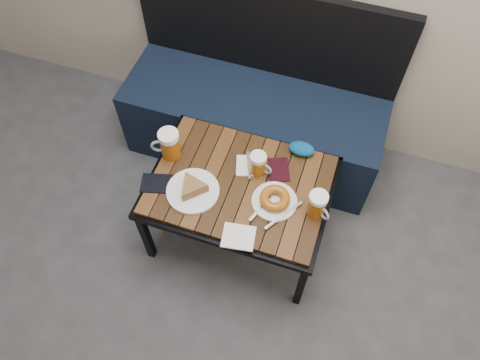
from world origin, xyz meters
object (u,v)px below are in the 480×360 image
(plate_pie, at_px, (193,189))
(passport_navy, at_px, (157,183))
(bench, at_px, (255,116))
(knit_pouch, at_px, (302,149))
(beer_mug_centre, at_px, (258,164))
(beer_mug_right, at_px, (317,204))
(beer_mug_left, at_px, (169,144))
(plate_bagel, at_px, (275,200))
(passport_burgundy, at_px, (279,170))
(cafe_table, at_px, (240,188))

(plate_pie, height_order, passport_navy, plate_pie)
(bench, xyz_separation_m, plate_pie, (-0.08, -0.68, 0.23))
(plate_pie, distance_m, knit_pouch, 0.55)
(beer_mug_centre, distance_m, beer_mug_right, 0.33)
(beer_mug_left, bearing_deg, beer_mug_centre, 165.73)
(beer_mug_left, xyz_separation_m, plate_bagel, (0.54, -0.10, -0.05))
(beer_mug_left, xyz_separation_m, beer_mug_right, (0.73, -0.09, -0.01))
(plate_bagel, relative_size, passport_navy, 1.78)
(plate_bagel, xyz_separation_m, knit_pouch, (0.04, 0.31, 0.00))
(beer_mug_centre, bearing_deg, bench, 120.15)
(bench, bearing_deg, passport_burgundy, -60.11)
(plate_bagel, distance_m, knit_pouch, 0.31)
(beer_mug_centre, bearing_deg, plate_pie, -129.31)
(plate_bagel, relative_size, knit_pouch, 2.03)
(cafe_table, bearing_deg, plate_bagel, -14.73)
(plate_bagel, bearing_deg, beer_mug_left, 169.65)
(beer_mug_right, bearing_deg, plate_pie, -134.94)
(plate_pie, xyz_separation_m, passport_burgundy, (0.33, 0.24, -0.02))
(cafe_table, relative_size, beer_mug_centre, 6.96)
(beer_mug_right, distance_m, passport_navy, 0.73)
(bench, distance_m, cafe_table, 0.60)
(plate_pie, bearing_deg, passport_burgundy, 35.68)
(beer_mug_right, bearing_deg, bench, 164.98)
(beer_mug_right, height_order, passport_burgundy, beer_mug_right)
(bench, bearing_deg, cafe_table, -79.53)
(beer_mug_left, height_order, plate_bagel, beer_mug_left)
(plate_pie, xyz_separation_m, passport_navy, (-0.17, -0.01, -0.02))
(plate_bagel, xyz_separation_m, passport_navy, (-0.54, -0.08, -0.02))
(beer_mug_left, xyz_separation_m, passport_burgundy, (0.51, 0.08, -0.07))
(cafe_table, xyz_separation_m, plate_bagel, (0.18, -0.05, 0.07))
(plate_pie, bearing_deg, plate_bagel, 10.19)
(beer_mug_right, height_order, knit_pouch, beer_mug_right)
(knit_pouch, bearing_deg, bench, 136.78)
(beer_mug_right, relative_size, knit_pouch, 1.07)
(beer_mug_left, xyz_separation_m, beer_mug_centre, (0.42, 0.04, -0.02))
(beer_mug_left, relative_size, beer_mug_centre, 1.28)
(beer_mug_right, xyz_separation_m, plate_bagel, (-0.19, -0.01, -0.04))
(cafe_table, xyz_separation_m, beer_mug_centre, (0.06, 0.09, 0.10))
(bench, xyz_separation_m, passport_burgundy, (0.25, -0.44, 0.20))
(bench, relative_size, plate_bagel, 5.55)
(passport_burgundy, xyz_separation_m, knit_pouch, (0.07, 0.13, 0.02))
(passport_navy, height_order, knit_pouch, knit_pouch)
(beer_mug_left, relative_size, passport_burgundy, 1.17)
(beer_mug_right, distance_m, knit_pouch, 0.33)
(beer_mug_right, distance_m, plate_pie, 0.56)
(beer_mug_left, height_order, passport_burgundy, beer_mug_left)
(cafe_table, relative_size, beer_mug_left, 5.44)
(beer_mug_left, height_order, knit_pouch, beer_mug_left)
(plate_bagel, bearing_deg, plate_pie, -169.81)
(beer_mug_centre, xyz_separation_m, knit_pouch, (0.16, 0.17, -0.03))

